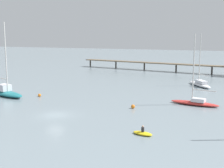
{
  "coord_description": "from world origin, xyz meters",
  "views": [
    {
      "loc": [
        24.91,
        -36.33,
        11.59
      ],
      "look_at": [
        0.0,
        20.87,
        1.5
      ],
      "focal_mm": 48.78,
      "sensor_mm": 36.0,
      "label": 1
    }
  ],
  "objects_px": {
    "sailboat_red": "(195,101)",
    "mooring_buoy_outer": "(133,106)",
    "sailboat_white": "(200,83)",
    "mooring_buoy_inner": "(39,95)",
    "dinghy_yellow": "(143,133)",
    "sailboat_teal": "(6,91)",
    "pier": "(204,61)"
  },
  "relations": [
    {
      "from": "sailboat_white",
      "to": "sailboat_red",
      "type": "bearing_deg",
      "value": -84.65
    },
    {
      "from": "sailboat_white",
      "to": "mooring_buoy_inner",
      "type": "distance_m",
      "value": 35.98
    },
    {
      "from": "sailboat_red",
      "to": "mooring_buoy_outer",
      "type": "relative_size",
      "value": 18.56
    },
    {
      "from": "pier",
      "to": "sailboat_red",
      "type": "relative_size",
      "value": 4.82
    },
    {
      "from": "dinghy_yellow",
      "to": "mooring_buoy_outer",
      "type": "height_order",
      "value": "dinghy_yellow"
    },
    {
      "from": "mooring_buoy_outer",
      "to": "mooring_buoy_inner",
      "type": "xyz_separation_m",
      "value": [
        -19.4,
        1.69,
        -0.02
      ]
    },
    {
      "from": "sailboat_teal",
      "to": "mooring_buoy_outer",
      "type": "relative_size",
      "value": 21.94
    },
    {
      "from": "dinghy_yellow",
      "to": "sailboat_red",
      "type": "bearing_deg",
      "value": 79.69
    },
    {
      "from": "dinghy_yellow",
      "to": "mooring_buoy_outer",
      "type": "relative_size",
      "value": 4.18
    },
    {
      "from": "dinghy_yellow",
      "to": "mooring_buoy_inner",
      "type": "relative_size",
      "value": 4.51
    },
    {
      "from": "sailboat_red",
      "to": "sailboat_white",
      "type": "height_order",
      "value": "sailboat_white"
    },
    {
      "from": "sailboat_teal",
      "to": "mooring_buoy_inner",
      "type": "bearing_deg",
      "value": 16.06
    },
    {
      "from": "sailboat_white",
      "to": "sailboat_teal",
      "type": "bearing_deg",
      "value": -141.02
    },
    {
      "from": "sailboat_teal",
      "to": "mooring_buoy_outer",
      "type": "bearing_deg",
      "value": 0.37
    },
    {
      "from": "sailboat_red",
      "to": "sailboat_white",
      "type": "xyz_separation_m",
      "value": [
        -1.86,
        19.9,
        0.04
      ]
    },
    {
      "from": "mooring_buoy_inner",
      "to": "pier",
      "type": "bearing_deg",
      "value": 62.96
    },
    {
      "from": "sailboat_red",
      "to": "mooring_buoy_inner",
      "type": "distance_m",
      "value": 28.51
    },
    {
      "from": "sailboat_teal",
      "to": "pier",
      "type": "bearing_deg",
      "value": 58.15
    },
    {
      "from": "sailboat_red",
      "to": "sailboat_white",
      "type": "distance_m",
      "value": 19.98
    },
    {
      "from": "sailboat_red",
      "to": "mooring_buoy_outer",
      "type": "bearing_deg",
      "value": -143.76
    },
    {
      "from": "pier",
      "to": "sailboat_teal",
      "type": "bearing_deg",
      "value": -121.85
    },
    {
      "from": "dinghy_yellow",
      "to": "mooring_buoy_inner",
      "type": "height_order",
      "value": "dinghy_yellow"
    },
    {
      "from": "pier",
      "to": "mooring_buoy_inner",
      "type": "bearing_deg",
      "value": -117.04
    },
    {
      "from": "sailboat_red",
      "to": "mooring_buoy_inner",
      "type": "xyz_separation_m",
      "value": [
        -28.12,
        -4.7,
        -0.37
      ]
    },
    {
      "from": "sailboat_teal",
      "to": "mooring_buoy_outer",
      "type": "xyz_separation_m",
      "value": [
        25.84,
        0.17,
        -0.53
      ]
    },
    {
      "from": "sailboat_teal",
      "to": "dinghy_yellow",
      "type": "relative_size",
      "value": 5.25
    },
    {
      "from": "sailboat_white",
      "to": "mooring_buoy_inner",
      "type": "bearing_deg",
      "value": -136.86
    },
    {
      "from": "sailboat_teal",
      "to": "mooring_buoy_inner",
      "type": "distance_m",
      "value": 6.72
    },
    {
      "from": "dinghy_yellow",
      "to": "mooring_buoy_outer",
      "type": "bearing_deg",
      "value": 114.67
    },
    {
      "from": "sailboat_white",
      "to": "pier",
      "type": "bearing_deg",
      "value": 94.7
    },
    {
      "from": "pier",
      "to": "sailboat_white",
      "type": "distance_m",
      "value": 23.43
    },
    {
      "from": "pier",
      "to": "dinghy_yellow",
      "type": "bearing_deg",
      "value": -89.57
    }
  ]
}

